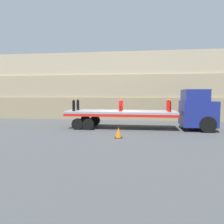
% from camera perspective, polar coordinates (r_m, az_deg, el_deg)
% --- Properties ---
extents(ground_plane, '(120.00, 120.00, 0.00)m').
position_cam_1_polar(ground_plane, '(17.25, 2.33, -4.22)').
color(ground_plane, '#3F4244').
extents(rock_cliff, '(60.00, 3.30, 6.98)m').
position_cam_1_polar(rock_cliff, '(23.70, 3.94, 6.67)').
color(rock_cliff, gray).
rests_on(rock_cliff, ground_plane).
extents(truck_cab, '(2.37, 2.71, 3.02)m').
position_cam_1_polar(truck_cab, '(17.50, 21.62, 0.57)').
color(truck_cab, navy).
rests_on(truck_cab, ground_plane).
extents(flatbed_trailer, '(8.49, 2.63, 1.37)m').
position_cam_1_polar(flatbed_trailer, '(17.17, 0.61, -0.52)').
color(flatbed_trailer, gray).
rests_on(flatbed_trailer, ground_plane).
extents(fire_hydrant_black_near_0, '(0.28, 0.51, 0.87)m').
position_cam_1_polar(fire_hydrant_black_near_0, '(17.26, -9.97, 1.69)').
color(fire_hydrant_black_near_0, black).
rests_on(fire_hydrant_black_near_0, flatbed_trailer).
extents(fire_hydrant_black_far_0, '(0.28, 0.51, 0.87)m').
position_cam_1_polar(fire_hydrant_black_far_0, '(18.32, -8.90, 1.88)').
color(fire_hydrant_black_far_0, black).
rests_on(fire_hydrant_black_far_0, flatbed_trailer).
extents(fire_hydrant_red_near_1, '(0.28, 0.51, 0.87)m').
position_cam_1_polar(fire_hydrant_red_near_1, '(16.51, 2.16, 1.62)').
color(fire_hydrant_red_near_1, red).
rests_on(fire_hydrant_red_near_1, flatbed_trailer).
extents(fire_hydrant_red_far_1, '(0.28, 0.51, 0.87)m').
position_cam_1_polar(fire_hydrant_red_far_1, '(17.62, 2.53, 1.82)').
color(fire_hydrant_red_far_1, red).
rests_on(fire_hydrant_red_far_1, flatbed_trailer).
extents(fire_hydrant_red_near_2, '(0.28, 0.51, 0.87)m').
position_cam_1_polar(fire_hydrant_red_near_2, '(16.55, 14.82, 1.47)').
color(fire_hydrant_red_near_2, red).
rests_on(fire_hydrant_red_near_2, flatbed_trailer).
extents(fire_hydrant_red_far_2, '(0.28, 0.51, 0.87)m').
position_cam_1_polar(fire_hydrant_red_far_2, '(17.65, 14.39, 1.68)').
color(fire_hydrant_red_far_2, red).
rests_on(fire_hydrant_red_far_2, flatbed_trailer).
extents(cargo_strap_rear, '(0.05, 2.73, 0.01)m').
position_cam_1_polar(cargo_strap_rear, '(17.78, -9.44, 3.24)').
color(cargo_strap_rear, yellow).
rests_on(cargo_strap_rear, fire_hydrant_black_near_0).
extents(cargo_strap_middle, '(0.05, 2.73, 0.01)m').
position_cam_1_polar(cargo_strap_middle, '(17.08, 14.63, 3.09)').
color(cargo_strap_middle, yellow).
rests_on(cargo_strap_middle, fire_hydrant_red_near_2).
extents(traffic_cone, '(0.46, 0.46, 0.67)m').
position_cam_1_polar(traffic_cone, '(13.43, 1.71, -5.37)').
color(traffic_cone, black).
rests_on(traffic_cone, ground_plane).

